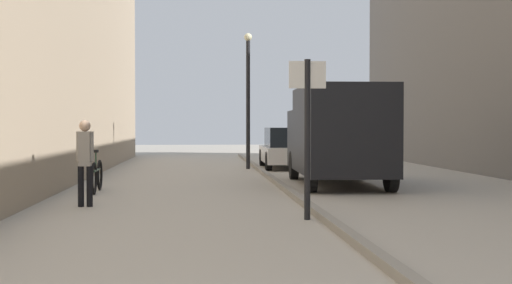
% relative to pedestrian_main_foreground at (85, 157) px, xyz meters
% --- Properties ---
extents(ground_plane, '(80.00, 80.00, 0.00)m').
position_rel_pedestrian_main_foreground_xyz_m(ground_plane, '(2.56, 1.31, -0.94)').
color(ground_plane, '#A8A093').
extents(kerb_strip, '(0.16, 40.00, 0.12)m').
position_rel_pedestrian_main_foreground_xyz_m(kerb_strip, '(4.14, 1.31, -0.88)').
color(kerb_strip, gray).
rests_on(kerb_strip, ground_plane).
extents(pedestrian_main_foreground, '(0.32, 0.21, 1.63)m').
position_rel_pedestrian_main_foreground_xyz_m(pedestrian_main_foreground, '(0.00, 0.00, 0.00)').
color(pedestrian_main_foreground, black).
rests_on(pedestrian_main_foreground, ground_plane).
extents(delivery_van, '(2.22, 5.52, 2.49)m').
position_rel_pedestrian_main_foreground_xyz_m(delivery_van, '(5.66, 4.24, 0.39)').
color(delivery_van, black).
rests_on(delivery_van, ground_plane).
extents(parked_car, '(1.90, 4.23, 1.45)m').
position_rel_pedestrian_main_foreground_xyz_m(parked_car, '(5.31, 11.41, -0.23)').
color(parked_car, silver).
rests_on(parked_car, ground_plane).
extents(street_sign_post, '(0.60, 0.10, 2.60)m').
position_rel_pedestrian_main_foreground_xyz_m(street_sign_post, '(3.89, -2.08, 0.60)').
color(street_sign_post, black).
rests_on(street_sign_post, ground_plane).
extents(lamp_post, '(0.28, 0.28, 4.76)m').
position_rel_pedestrian_main_foreground_xyz_m(lamp_post, '(3.84, 10.95, 1.78)').
color(lamp_post, black).
rests_on(lamp_post, ground_plane).
extents(bicycle_leaning, '(0.11, 1.77, 0.98)m').
position_rel_pedestrian_main_foreground_xyz_m(bicycle_leaning, '(-0.20, 2.81, -0.56)').
color(bicycle_leaning, black).
rests_on(bicycle_leaning, ground_plane).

